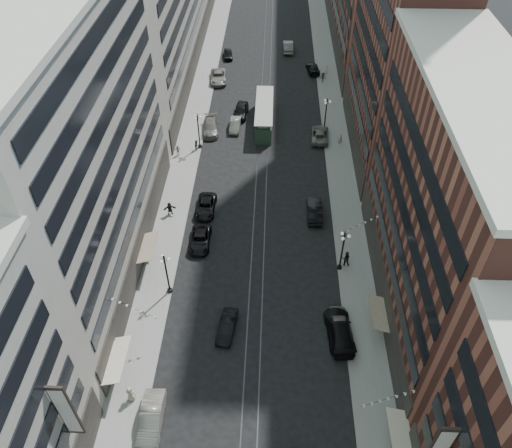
# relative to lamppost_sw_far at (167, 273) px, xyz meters

# --- Properties ---
(ground) EXTENTS (220.00, 220.00, 0.00)m
(ground) POSITION_rel_lamppost_sw_far_xyz_m (9.20, 32.00, -3.10)
(ground) COLOR black
(ground) RESTS_ON ground
(sidewalk_west) EXTENTS (4.00, 180.00, 0.15)m
(sidewalk_west) POSITION_rel_lamppost_sw_far_xyz_m (-1.80, 42.00, -3.02)
(sidewalk_west) COLOR gray
(sidewalk_west) RESTS_ON ground
(sidewalk_east) EXTENTS (4.00, 180.00, 0.15)m
(sidewalk_east) POSITION_rel_lamppost_sw_far_xyz_m (20.20, 42.00, -3.02)
(sidewalk_east) COLOR gray
(sidewalk_east) RESTS_ON ground
(rail_west) EXTENTS (0.12, 180.00, 0.02)m
(rail_west) POSITION_rel_lamppost_sw_far_xyz_m (8.50, 42.00, -3.09)
(rail_west) COLOR #2D2D33
(rail_west) RESTS_ON ground
(rail_east) EXTENTS (0.12, 180.00, 0.02)m
(rail_east) POSITION_rel_lamppost_sw_far_xyz_m (9.90, 42.00, -3.09)
(rail_east) COLOR #2D2D33
(rail_east) RESTS_ON ground
(building_west_mid) EXTENTS (8.00, 36.00, 28.00)m
(building_west_mid) POSITION_rel_lamppost_sw_far_xyz_m (-7.80, 5.00, 10.90)
(building_west_mid) COLOR #A39D90
(building_west_mid) RESTS_ON ground
(building_east_mid) EXTENTS (8.00, 30.00, 24.00)m
(building_east_mid) POSITION_rel_lamppost_sw_far_xyz_m (26.20, -0.00, 8.90)
(building_east_mid) COLOR brown
(building_east_mid) RESTS_ON ground
(lamppost_sw_far) EXTENTS (1.03, 1.14, 5.52)m
(lamppost_sw_far) POSITION_rel_lamppost_sw_far_xyz_m (0.00, 0.00, 0.00)
(lamppost_sw_far) COLOR black
(lamppost_sw_far) RESTS_ON sidewalk_west
(lamppost_sw_mid) EXTENTS (1.03, 1.14, 5.52)m
(lamppost_sw_mid) POSITION_rel_lamppost_sw_far_xyz_m (0.00, 27.00, 0.00)
(lamppost_sw_mid) COLOR black
(lamppost_sw_mid) RESTS_ON sidewalk_west
(lamppost_se_far) EXTENTS (1.03, 1.14, 5.52)m
(lamppost_se_far) POSITION_rel_lamppost_sw_far_xyz_m (18.40, 4.00, 0.00)
(lamppost_se_far) COLOR black
(lamppost_se_far) RESTS_ON sidewalk_east
(lamppost_se_mid) EXTENTS (1.03, 1.14, 5.52)m
(lamppost_se_mid) POSITION_rel_lamppost_sw_far_xyz_m (18.40, 32.00, 0.00)
(lamppost_se_mid) COLOR black
(lamppost_se_mid) RESTS_ON sidewalk_east
(streetcar) EXTENTS (2.65, 11.97, 3.31)m
(streetcar) POSITION_rel_lamppost_sw_far_xyz_m (9.20, 33.95, -1.57)
(streetcar) COLOR #263C2A
(streetcar) RESTS_ON ground
(car_1) EXTENTS (1.92, 5.23, 1.71)m
(car_1) POSITION_rel_lamppost_sw_far_xyz_m (0.83, -14.38, -2.24)
(car_1) COLOR gray
(car_1) RESTS_ON ground
(car_2) EXTENTS (2.34, 5.04, 1.40)m
(car_2) POSITION_rel_lamppost_sw_far_xyz_m (2.40, 7.34, -2.40)
(car_2) COLOR black
(car_2) RESTS_ON ground
(car_4) EXTENTS (1.93, 4.78, 1.63)m
(car_4) POSITION_rel_lamppost_sw_far_xyz_m (17.60, -4.11, -2.28)
(car_4) COLOR slate
(car_4) RESTS_ON ground
(car_5) EXTENTS (2.06, 4.50, 1.43)m
(car_5) POSITION_rel_lamppost_sw_far_xyz_m (6.52, -4.71, -2.38)
(car_5) COLOR black
(car_5) RESTS_ON ground
(pedestrian_1) EXTENTS (0.95, 0.62, 1.80)m
(pedestrian_1) POSITION_rel_lamppost_sw_far_xyz_m (-1.38, -12.31, -2.04)
(pedestrian_1) COLOR #9F9A84
(pedestrian_1) RESTS_ON sidewalk_west
(pedestrian_2) EXTENTS (0.90, 0.56, 1.77)m
(pedestrian_2) POSITION_rel_lamppost_sw_far_xyz_m (-3.25, 3.81, -2.06)
(pedestrian_2) COLOR black
(pedestrian_2) RESTS_ON sidewalk_west
(pedestrian_4) EXTENTS (0.86, 1.21, 1.89)m
(pedestrian_4) POSITION_rel_lamppost_sw_far_xyz_m (21.11, -15.87, -2.00)
(pedestrian_4) COLOR #BBB19B
(pedestrian_4) RESTS_ON sidewalk_east
(car_7) EXTENTS (2.50, 5.14, 1.41)m
(car_7) POSITION_rel_lamppost_sw_far_xyz_m (2.40, 13.26, -2.39)
(car_7) COLOR black
(car_7) RESTS_ON ground
(car_8) EXTENTS (2.79, 5.80, 1.63)m
(car_8) POSITION_rel_lamppost_sw_far_xyz_m (1.13, 31.42, -2.28)
(car_8) COLOR #646159
(car_8) RESTS_ON ground
(car_9) EXTENTS (2.16, 4.24, 1.38)m
(car_9) POSITION_rel_lamppost_sw_far_xyz_m (1.74, 57.14, -2.41)
(car_9) COLOR black
(car_9) RESTS_ON ground
(car_10) EXTENTS (1.79, 5.10, 1.68)m
(car_10) POSITION_rel_lamppost_sw_far_xyz_m (16.00, 12.84, -2.26)
(car_10) COLOR black
(car_10) RESTS_ON ground
(car_11) EXTENTS (2.82, 5.64, 1.53)m
(car_11) POSITION_rel_lamppost_sw_far_xyz_m (17.60, 30.09, -2.33)
(car_11) COLOR #68665C
(car_11) RESTS_ON ground
(car_12) EXTENTS (2.61, 5.11, 1.42)m
(car_12) POSITION_rel_lamppost_sw_far_xyz_m (17.60, 51.81, -2.39)
(car_12) COLOR black
(car_12) RESTS_ON ground
(car_13) EXTENTS (2.49, 5.25, 1.73)m
(car_13) POSITION_rel_lamppost_sw_far_xyz_m (5.45, 36.33, -2.23)
(car_13) COLOR black
(car_13) RESTS_ON ground
(car_14) EXTENTS (1.97, 5.39, 1.76)m
(car_14) POSITION_rel_lamppost_sw_far_xyz_m (13.19, 60.52, -2.21)
(car_14) COLOR #66635B
(car_14) RESTS_ON ground
(pedestrian_5) EXTENTS (1.69, 0.90, 1.75)m
(pedestrian_5) POSITION_rel_lamppost_sw_far_xyz_m (-1.95, 12.31, -2.07)
(pedestrian_5) COLOR black
(pedestrian_5) RESTS_ON sidewalk_west
(pedestrian_6) EXTENTS (1.03, 0.68, 1.61)m
(pedestrian_6) POSITION_rel_lamppost_sw_far_xyz_m (-2.86, 24.93, -2.14)
(pedestrian_6) COLOR #ABA68E
(pedestrian_6) RESTS_ON sidewalk_west
(pedestrian_7) EXTENTS (0.99, 0.60, 1.95)m
(pedestrian_7) POSITION_rel_lamppost_sw_far_xyz_m (19.08, 4.59, -1.97)
(pedestrian_7) COLOR black
(pedestrian_7) RESTS_ON sidewalk_east
(pedestrian_8) EXTENTS (0.78, 0.63, 1.86)m
(pedestrian_8) POSITION_rel_lamppost_sw_far_xyz_m (20.45, 28.45, -2.02)
(pedestrian_8) COLOR #A99D8C
(pedestrian_8) RESTS_ON sidewalk_east
(pedestrian_9) EXTENTS (1.14, 0.47, 1.76)m
(pedestrian_9) POSITION_rel_lamppost_sw_far_xyz_m (19.11, 47.73, -2.07)
(pedestrian_9) COLOR black
(pedestrian_9) RESTS_ON sidewalk_east
(car_extra_0) EXTENTS (1.59, 4.39, 1.44)m
(car_extra_0) POSITION_rel_lamppost_sw_far_xyz_m (4.79, 32.34, -2.38)
(car_extra_0) COLOR gray
(car_extra_0) RESTS_ON ground
(car_extra_1) EXTENTS (3.03, 6.28, 1.76)m
(car_extra_1) POSITION_rel_lamppost_sw_far_xyz_m (17.60, -4.88, -2.21)
(car_extra_1) COLOR black
(car_extra_1) RESTS_ON ground
(car_extra_2) EXTENTS (3.21, 6.06, 1.62)m
(car_extra_2) POSITION_rel_lamppost_sw_far_xyz_m (0.80, 47.66, -2.28)
(car_extra_2) COLOR gray
(car_extra_2) RESTS_ON ground
(pedestrian_extra_0) EXTENTS (0.48, 0.68, 1.75)m
(pedestrian_extra_0) POSITION_rel_lamppost_sw_far_xyz_m (19.95, 50.47, -2.07)
(pedestrian_extra_0) COLOR #B7A797
(pedestrian_extra_0) RESTS_ON sidewalk_east
(pedestrian_extra_1) EXTENTS (0.41, 0.74, 1.51)m
(pedestrian_extra_1) POSITION_rel_lamppost_sw_far_xyz_m (-0.37, 26.45, -2.19)
(pedestrian_extra_1) COLOR black
(pedestrian_extra_1) RESTS_ON sidewalk_west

